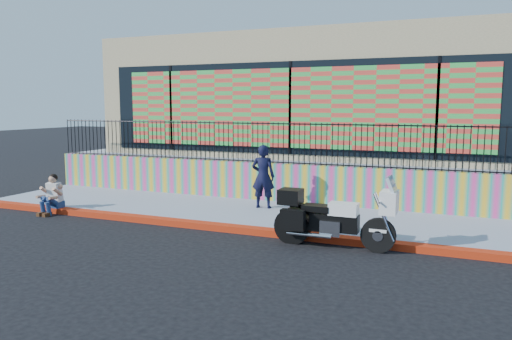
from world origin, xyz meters
The scene contains 10 objects.
ground centered at (0.00, 0.00, 0.00)m, with size 90.00×90.00×0.00m, color black.
red_curb centered at (0.00, 0.00, 0.07)m, with size 16.00×0.30×0.15m, color red.
sidewalk centered at (0.00, 1.65, 0.07)m, with size 16.00×3.00×0.15m, color #919BAE.
mural_wall centered at (0.00, 3.25, 0.70)m, with size 16.00×0.20×1.10m, color #E43C91.
metal_fence centered at (0.00, 3.25, 1.85)m, with size 15.80×0.04×1.20m, color black, non-canonical shape.
elevated_platform centered at (0.00, 8.35, 0.62)m, with size 16.00×10.00×1.25m, color #919BAE.
storefront_building centered at (0.00, 8.13, 3.25)m, with size 14.00×8.06×4.00m.
police_motorcycle centered at (2.47, -0.37, 0.65)m, with size 2.51×0.83×1.56m.
police_officer centered at (-0.09, 2.15, 1.02)m, with size 0.63×0.41×1.73m, color black.
seated_man centered at (-5.34, -0.20, 0.45)m, with size 0.54×0.71×1.06m.
Camera 1 is at (4.92, -10.30, 2.94)m, focal length 35.00 mm.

